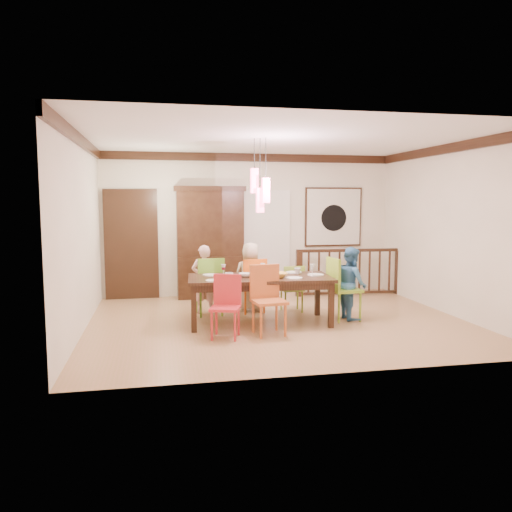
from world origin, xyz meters
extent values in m
plane|color=#A68050|center=(0.00, 0.00, 0.00)|extent=(6.00, 6.00, 0.00)
plane|color=white|center=(0.00, 0.00, 2.90)|extent=(6.00, 6.00, 0.00)
plane|color=beige|center=(0.00, 2.50, 1.45)|extent=(6.00, 0.00, 6.00)
plane|color=beige|center=(-3.00, 0.00, 1.45)|extent=(0.00, 5.00, 5.00)
plane|color=beige|center=(3.00, 0.00, 1.45)|extent=(0.00, 5.00, 5.00)
cube|color=black|center=(-2.40, 2.45, 1.05)|extent=(1.04, 0.07, 2.24)
cube|color=silver|center=(0.35, 2.46, 1.05)|extent=(0.97, 0.05, 2.22)
cube|color=black|center=(1.80, 2.47, 1.60)|extent=(1.25, 0.04, 1.25)
cube|color=silver|center=(1.80, 2.44, 1.60)|extent=(1.18, 0.02, 1.18)
cylinder|color=black|center=(1.80, 2.43, 1.58)|extent=(0.56, 0.01, 0.56)
cube|color=#FF4C74|center=(-0.39, 0.01, 2.25)|extent=(0.11, 0.11, 0.38)
cylinder|color=black|center=(-0.39, 0.01, 2.67)|extent=(0.01, 0.01, 0.46)
cube|color=#FF4C74|center=(-0.23, -0.09, 2.10)|extent=(0.11, 0.11, 0.38)
cylinder|color=black|center=(-0.23, -0.09, 2.59)|extent=(0.01, 0.01, 0.61)
cube|color=#FF4C74|center=(-0.31, -0.04, 1.95)|extent=(0.11, 0.11, 0.38)
cylinder|color=black|center=(-0.31, -0.04, 2.52)|extent=(0.01, 0.01, 0.76)
cube|color=black|center=(-0.31, -0.04, 0.72)|extent=(2.31, 1.18, 0.05)
cube|color=black|center=(-1.36, 0.39, 0.35)|extent=(0.09, 0.09, 0.70)
cube|color=black|center=(0.73, 0.39, 0.35)|extent=(0.09, 0.09, 0.70)
cube|color=black|center=(-1.36, -0.47, 0.35)|extent=(0.09, 0.09, 0.70)
cube|color=black|center=(0.73, -0.47, 0.35)|extent=(0.09, 0.09, 0.70)
cube|color=black|center=(-0.31, 0.41, 0.65)|extent=(2.04, 0.18, 0.10)
cube|color=black|center=(-0.31, -0.49, 0.65)|extent=(2.04, 0.18, 0.10)
cube|color=#66A62C|center=(-1.04, 0.71, 0.48)|extent=(0.48, 0.48, 0.04)
cube|color=#66A62C|center=(-1.04, 0.71, 0.75)|extent=(0.45, 0.08, 0.49)
cylinder|color=#66A62C|center=(-1.22, 0.53, 0.23)|extent=(0.04, 0.04, 0.47)
cylinder|color=#66A62C|center=(-0.86, 0.53, 0.23)|extent=(0.04, 0.04, 0.47)
cylinder|color=#66A62C|center=(-1.22, 0.90, 0.23)|extent=(0.04, 0.04, 0.47)
cylinder|color=#66A62C|center=(-0.86, 0.90, 0.23)|extent=(0.04, 0.04, 0.47)
cube|color=orange|center=(-0.30, 0.78, 0.46)|extent=(0.50, 0.50, 0.04)
cube|color=orange|center=(-0.30, 0.78, 0.72)|extent=(0.43, 0.11, 0.47)
cylinder|color=orange|center=(-0.48, 0.60, 0.23)|extent=(0.04, 0.04, 0.45)
cylinder|color=orange|center=(-0.13, 0.60, 0.23)|extent=(0.04, 0.04, 0.45)
cylinder|color=orange|center=(-0.48, 0.95, 0.23)|extent=(0.04, 0.04, 0.45)
cylinder|color=orange|center=(-0.13, 0.95, 0.23)|extent=(0.04, 0.04, 0.45)
cube|color=olive|center=(0.41, 0.69, 0.40)|extent=(0.37, 0.37, 0.04)
cube|color=olive|center=(0.41, 0.69, 0.62)|extent=(0.37, 0.04, 0.41)
cylinder|color=olive|center=(0.26, 0.54, 0.20)|extent=(0.03, 0.03, 0.39)
cylinder|color=olive|center=(0.56, 0.54, 0.20)|extent=(0.03, 0.03, 0.39)
cylinder|color=olive|center=(0.26, 0.84, 0.20)|extent=(0.03, 0.03, 0.39)
cylinder|color=olive|center=(0.56, 0.84, 0.20)|extent=(0.03, 0.03, 0.39)
cube|color=red|center=(-0.97, -0.80, 0.43)|extent=(0.51, 0.51, 0.04)
cube|color=red|center=(-0.97, -0.80, 0.67)|extent=(0.39, 0.16, 0.44)
cylinder|color=red|center=(-1.13, -0.96, 0.21)|extent=(0.03, 0.03, 0.42)
cylinder|color=red|center=(-0.81, -0.96, 0.21)|extent=(0.03, 0.03, 0.42)
cylinder|color=red|center=(-1.13, -0.63, 0.21)|extent=(0.03, 0.03, 0.42)
cylinder|color=red|center=(-0.81, -0.63, 0.21)|extent=(0.03, 0.03, 0.42)
cube|color=#BC5D2A|center=(-0.32, -0.74, 0.49)|extent=(0.50, 0.50, 0.04)
cube|color=#BC5D2A|center=(-0.32, -0.74, 0.76)|extent=(0.46, 0.10, 0.50)
cylinder|color=#BC5D2A|center=(-0.51, -0.92, 0.24)|extent=(0.04, 0.04, 0.48)
cylinder|color=#BC5D2A|center=(-0.14, -0.92, 0.24)|extent=(0.04, 0.04, 0.48)
cylinder|color=#BC5D2A|center=(-0.51, -0.55, 0.24)|extent=(0.04, 0.04, 0.48)
cylinder|color=#BC5D2A|center=(-0.14, -0.55, 0.24)|extent=(0.04, 0.04, 0.48)
cube|color=#7EA828|center=(1.09, -0.09, 0.50)|extent=(0.50, 0.50, 0.04)
cube|color=#7EA828|center=(1.09, -0.09, 0.77)|extent=(0.09, 0.47, 0.51)
cylinder|color=#7EA828|center=(0.90, -0.27, 0.24)|extent=(0.04, 0.04, 0.49)
cylinder|color=#7EA828|center=(1.28, -0.27, 0.24)|extent=(0.04, 0.04, 0.49)
cylinder|color=#7EA828|center=(0.90, 0.10, 0.24)|extent=(0.04, 0.04, 0.49)
cylinder|color=#7EA828|center=(1.28, 0.10, 0.24)|extent=(0.04, 0.04, 0.49)
cube|color=black|center=(-0.86, 2.28, 0.42)|extent=(1.32, 0.44, 0.85)
cube|color=black|center=(-0.86, 2.30, 1.50)|extent=(1.32, 0.40, 1.32)
cube|color=black|center=(-0.86, 2.49, 1.50)|extent=(1.13, 0.02, 1.13)
cube|color=black|center=(-0.86, 2.30, 2.18)|extent=(1.41, 0.44, 0.10)
cube|color=black|center=(0.92, 1.95, 0.46)|extent=(0.13, 0.13, 0.92)
cube|color=black|center=(3.05, 1.95, 0.46)|extent=(0.13, 0.13, 0.92)
cube|color=black|center=(1.98, 1.95, 0.93)|extent=(2.25, 0.21, 0.06)
cube|color=black|center=(1.98, 1.95, 0.05)|extent=(2.13, 0.19, 0.05)
imported|color=beige|center=(-1.11, 0.85, 0.59)|extent=(0.48, 0.36, 1.19)
imported|color=#BDAB8F|center=(-0.29, 0.87, 0.61)|extent=(0.67, 0.53, 1.22)
imported|color=teal|center=(1.22, -0.04, 0.60)|extent=(0.46, 0.59, 1.19)
imported|color=gold|center=(-0.09, -0.20, 0.79)|extent=(0.41, 0.41, 0.08)
imported|color=white|center=(-0.55, -0.04, 0.78)|extent=(0.26, 0.26, 0.06)
imported|color=silver|center=(-0.84, -0.23, 0.80)|extent=(0.16, 0.16, 0.11)
imported|color=silver|center=(0.35, 0.11, 0.80)|extent=(0.11, 0.11, 0.10)
cylinder|color=white|center=(-1.06, 0.24, 0.76)|extent=(0.26, 0.26, 0.01)
cylinder|color=white|center=(-0.29, 0.22, 0.76)|extent=(0.26, 0.26, 0.01)
cylinder|color=white|center=(0.33, 0.28, 0.76)|extent=(0.26, 0.26, 0.01)
cylinder|color=white|center=(-1.07, -0.34, 0.76)|extent=(0.26, 0.26, 0.01)
cylinder|color=white|center=(0.16, -0.33, 0.76)|extent=(0.26, 0.26, 0.01)
cylinder|color=white|center=(0.60, -0.06, 0.76)|extent=(0.26, 0.26, 0.01)
cube|color=#D83359|center=(-0.38, -0.38, 0.76)|extent=(0.18, 0.14, 0.01)
camera|label=1|loc=(-1.89, -7.67, 1.94)|focal=35.00mm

